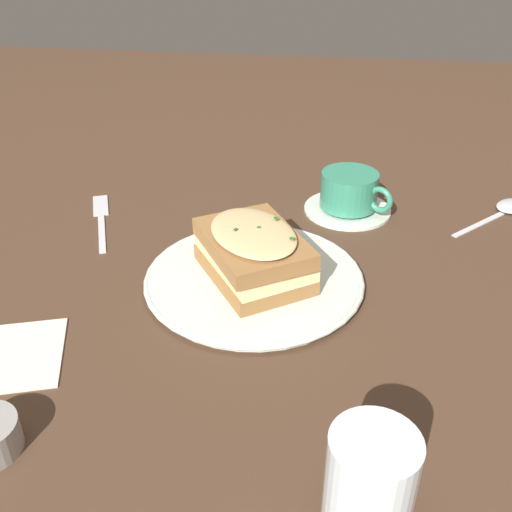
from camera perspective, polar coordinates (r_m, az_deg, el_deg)
The scene contains 8 objects.
ground_plane at distance 0.72m, azimuth -0.45°, elevation -3.74°, with size 2.40×2.40×0.00m, color #473021.
dinner_plate at distance 0.73m, azimuth 0.00°, elevation -2.22°, with size 0.27×0.27×0.01m.
sandwich at distance 0.71m, azimuth -0.08°, elevation 0.26°, with size 0.18×0.16×0.07m.
teacup_with_saucer at distance 0.90m, azimuth 8.88°, elevation 5.79°, with size 0.13×0.13×0.06m.
water_glass at distance 0.46m, azimuth 10.71°, elevation -21.01°, with size 0.06×0.06×0.10m, color silver.
fork at distance 0.92m, azimuth -14.55°, elevation 3.82°, with size 0.17×0.08×0.00m.
spoon at distance 0.98m, azimuth 22.99°, elevation 4.24°, with size 0.14×0.14×0.01m.
napkin at distance 0.67m, azimuth -21.74°, elevation -8.73°, with size 0.11×0.09×0.00m, color silver.
Camera 1 is at (-0.58, -0.08, 0.41)m, focal length 42.00 mm.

